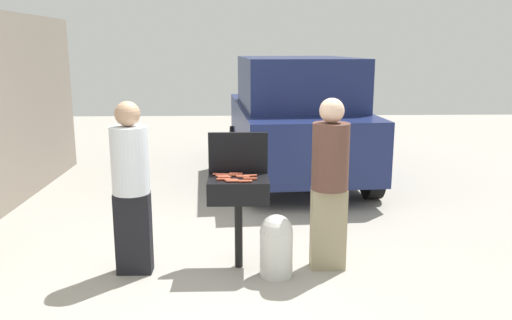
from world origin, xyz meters
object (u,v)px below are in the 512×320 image
(propane_tank, at_px, (276,244))
(hot_dog_8, at_px, (250,176))
(person_left, at_px, (131,182))
(hot_dog_0, at_px, (250,179))
(hot_dog_4, at_px, (243,177))
(hot_dog_1, at_px, (231,180))
(parked_minivan, at_px, (295,117))
(hot_dog_12, at_px, (236,174))
(bbq_grill, at_px, (238,192))
(hot_dog_3, at_px, (245,181))
(hot_dog_10, at_px, (219,174))
(hot_dog_2, at_px, (231,175))
(person_right, at_px, (330,178))
(hot_dog_11, at_px, (236,175))
(hot_dog_9, at_px, (233,181))
(hot_dog_7, at_px, (224,177))
(hot_dog_6, at_px, (222,176))
(hot_dog_5, at_px, (223,179))

(propane_tank, bearing_deg, hot_dog_8, 132.77)
(person_left, bearing_deg, hot_dog_0, -5.89)
(hot_dog_4, relative_size, person_left, 0.08)
(hot_dog_0, distance_m, hot_dog_8, 0.12)
(hot_dog_1, relative_size, parked_minivan, 0.03)
(hot_dog_12, height_order, parked_minivan, parked_minivan)
(bbq_grill, height_order, hot_dog_3, hot_dog_3)
(hot_dog_3, xyz_separation_m, propane_tank, (0.30, -0.06, -0.62))
(hot_dog_10, bearing_deg, propane_tank, -31.36)
(hot_dog_2, xyz_separation_m, propane_tank, (0.43, -0.32, -0.62))
(propane_tank, xyz_separation_m, person_left, (-1.39, 0.12, 0.60))
(hot_dog_10, height_order, person_right, person_right)
(hot_dog_1, xyz_separation_m, hot_dog_8, (0.19, 0.16, 0.00))
(propane_tank, relative_size, person_left, 0.36)
(bbq_grill, bearing_deg, hot_dog_4, 13.58)
(hot_dog_4, xyz_separation_m, hot_dog_12, (-0.07, 0.13, 0.00))
(bbq_grill, height_order, hot_dog_8, hot_dog_8)
(hot_dog_8, bearing_deg, bbq_grill, -157.93)
(hot_dog_4, height_order, hot_dog_10, same)
(hot_dog_2, xyz_separation_m, hot_dog_10, (-0.12, 0.01, 0.00))
(hot_dog_11, xyz_separation_m, hot_dog_12, (-0.00, 0.06, 0.00))
(hot_dog_11, relative_size, parked_minivan, 0.03)
(hot_dog_3, relative_size, hot_dog_9, 1.00)
(hot_dog_8, relative_size, hot_dog_12, 1.00)
(hot_dog_4, relative_size, hot_dog_10, 1.00)
(hot_dog_7, xyz_separation_m, person_right, (1.03, -0.05, -0.01))
(parked_minivan, bearing_deg, hot_dog_12, 71.09)
(hot_dog_0, xyz_separation_m, person_left, (-1.14, -0.03, -0.02))
(hot_dog_3, bearing_deg, hot_dog_0, 63.85)
(hot_dog_9, relative_size, hot_dog_11, 1.00)
(hot_dog_6, bearing_deg, hot_dog_1, -61.40)
(hot_dog_7, xyz_separation_m, parked_minivan, (1.09, 3.78, 0.09))
(bbq_grill, distance_m, hot_dog_1, 0.20)
(hot_dog_5, bearing_deg, hot_dog_6, 96.34)
(hot_dog_0, bearing_deg, hot_dog_5, -177.02)
(hot_dog_7, bearing_deg, person_right, -2.99)
(hot_dog_10, xyz_separation_m, hot_dog_11, (0.17, -0.04, 0.00))
(hot_dog_4, height_order, hot_dog_11, same)
(hot_dog_4, bearing_deg, person_left, -174.33)
(bbq_grill, xyz_separation_m, hot_dog_7, (-0.14, 0.00, 0.16))
(hot_dog_2, relative_size, person_right, 0.08)
(hot_dog_4, relative_size, parked_minivan, 0.03)
(hot_dog_9, height_order, propane_tank, hot_dog_9)
(hot_dog_0, bearing_deg, hot_dog_1, -167.49)
(hot_dog_10, distance_m, hot_dog_11, 0.17)
(hot_dog_9, bearing_deg, hot_dog_8, 49.05)
(hot_dog_5, relative_size, hot_dog_7, 1.00)
(hot_dog_7, bearing_deg, hot_dog_1, -59.55)
(hot_dog_2, height_order, person_left, person_left)
(hot_dog_6, height_order, person_right, person_right)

